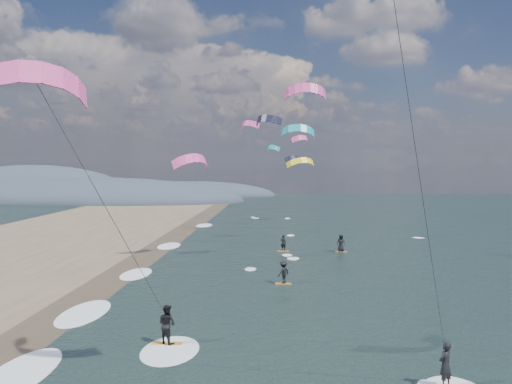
{
  "coord_description": "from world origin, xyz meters",
  "views": [
    {
      "loc": [
        0.48,
        -15.91,
        8.57
      ],
      "look_at": [
        -1.0,
        12.0,
        7.0
      ],
      "focal_mm": 40.0,
      "sensor_mm": 36.0,
      "label": 1
    }
  ],
  "objects": [
    {
      "name": "wet_sand_strip",
      "position": [
        -12.0,
        10.0,
        0.0
      ],
      "size": [
        3.0,
        240.0,
        0.0
      ],
      "primitive_type": "cube",
      "color": "#382D23",
      "rests_on": "ground"
    },
    {
      "name": "coastal_hills",
      "position": [
        -44.84,
        107.86,
        0.0
      ],
      "size": [
        80.0,
        41.0,
        15.0
      ],
      "color": "#3D4756",
      "rests_on": "ground"
    },
    {
      "name": "kitesurfer_near_b",
      "position": [
        -7.43,
        5.54,
        8.3
      ],
      "size": [
        7.27,
        8.96,
        12.79
      ],
      "color": "orange",
      "rests_on": "ground"
    },
    {
      "name": "far_kitesurfers",
      "position": [
        2.12,
        30.32,
        0.8
      ],
      "size": [
        6.48,
        15.0,
        1.63
      ],
      "color": "orange",
      "rests_on": "ground"
    },
    {
      "name": "bg_kite_field",
      "position": [
        -0.19,
        56.66,
        11.14
      ],
      "size": [
        13.78,
        61.85,
        7.0
      ],
      "color": "#D83F8C",
      "rests_on": "ground"
    },
    {
      "name": "shoreline_surf",
      "position": [
        -10.8,
        14.75,
        0.0
      ],
      "size": [
        2.4,
        79.4,
        0.11
      ],
      "color": "white",
      "rests_on": "ground"
    }
  ]
}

